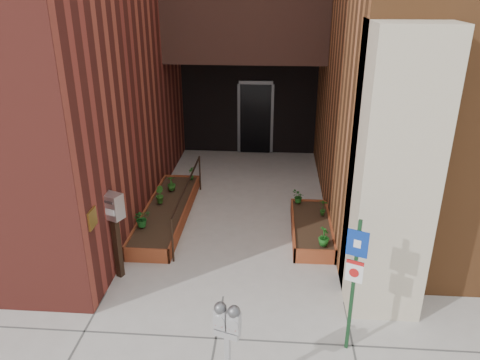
# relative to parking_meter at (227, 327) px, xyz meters

# --- Properties ---
(ground) EXTENTS (80.00, 80.00, 0.00)m
(ground) POSITION_rel_parking_meter_xyz_m (-0.29, 2.06, -1.13)
(ground) COLOR #9E9991
(ground) RESTS_ON ground
(planter_left) EXTENTS (0.90, 3.60, 0.30)m
(planter_left) POSITION_rel_parking_meter_xyz_m (-1.84, 4.76, -1.00)
(planter_left) COLOR brown
(planter_left) RESTS_ON ground
(planter_right) EXTENTS (0.80, 2.20, 0.30)m
(planter_right) POSITION_rel_parking_meter_xyz_m (1.31, 4.26, -1.00)
(planter_right) COLOR brown
(planter_right) RESTS_ON ground
(handrail) EXTENTS (0.04, 3.34, 0.90)m
(handrail) POSITION_rel_parking_meter_xyz_m (-1.34, 4.71, -0.38)
(handrail) COLOR black
(handrail) RESTS_ON ground
(parking_meter) EXTENTS (0.34, 0.21, 1.46)m
(parking_meter) POSITION_rel_parking_meter_xyz_m (0.00, 0.00, 0.00)
(parking_meter) COLOR #B6B6B9
(parking_meter) RESTS_ON ground
(sign_post) EXTENTS (0.27, 0.13, 2.07)m
(sign_post) POSITION_rel_parking_meter_xyz_m (1.61, 1.01, 0.14)
(sign_post) COLOR #14381C
(sign_post) RESTS_ON ground
(payment_dropbox) EXTENTS (0.39, 0.34, 1.61)m
(payment_dropbox) POSITION_rel_parking_meter_xyz_m (-2.19, 2.53, 0.03)
(payment_dropbox) COLOR black
(payment_dropbox) RESTS_ON ground
(shrub_left_a) EXTENTS (0.46, 0.46, 0.36)m
(shrub_left_a) POSITION_rel_parking_meter_xyz_m (-2.12, 3.83, -0.65)
(shrub_left_a) COLOR #1A5C1E
(shrub_left_a) RESTS_ON planter_left
(shrub_left_b) EXTENTS (0.29, 0.29, 0.38)m
(shrub_left_b) POSITION_rel_parking_meter_xyz_m (-2.03, 4.94, -0.64)
(shrub_left_b) COLOR #265A19
(shrub_left_b) RESTS_ON planter_left
(shrub_left_c) EXTENTS (0.24, 0.24, 0.35)m
(shrub_left_c) POSITION_rel_parking_meter_xyz_m (-1.90, 5.63, -0.66)
(shrub_left_c) COLOR #205317
(shrub_left_c) RESTS_ON planter_left
(shrub_left_d) EXTENTS (0.23, 0.23, 0.33)m
(shrub_left_d) POSITION_rel_parking_meter_xyz_m (-1.54, 6.29, -0.67)
(shrub_left_d) COLOR #1A5016
(shrub_left_d) RESTS_ON planter_left
(shrub_right_a) EXTENTS (0.21, 0.21, 0.37)m
(shrub_right_a) POSITION_rel_parking_meter_xyz_m (1.47, 3.36, -0.64)
(shrub_right_a) COLOR #195819
(shrub_right_a) RESTS_ON planter_right
(shrub_right_b) EXTENTS (0.24, 0.24, 0.37)m
(shrub_right_b) POSITION_rel_parking_meter_xyz_m (1.56, 4.60, -0.65)
(shrub_right_b) COLOR #1F5518
(shrub_right_b) RESTS_ON planter_right
(shrub_right_c) EXTENTS (0.36, 0.36, 0.29)m
(shrub_right_c) POSITION_rel_parking_meter_xyz_m (1.06, 5.16, -0.68)
(shrub_right_c) COLOR #195317
(shrub_right_c) RESTS_ON planter_right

